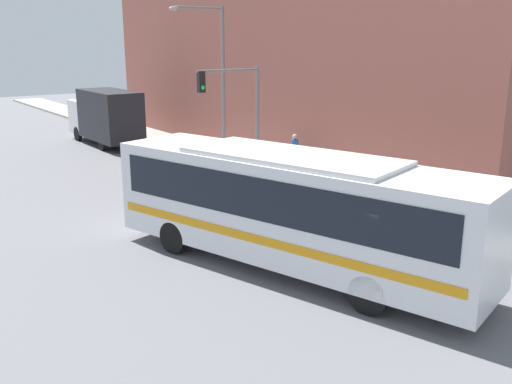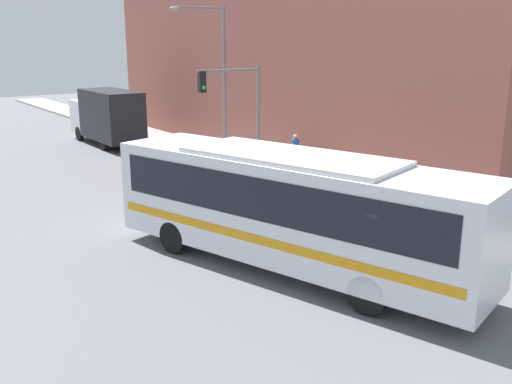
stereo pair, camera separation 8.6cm
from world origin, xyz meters
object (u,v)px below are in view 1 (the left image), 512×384
(delivery_truck, at_px, (105,116))
(parking_meter, at_px, (269,159))
(traffic_light_pole, at_px, (237,101))
(street_lamp, at_px, (216,72))
(city_bus, at_px, (291,204))
(pedestrian_near_corner, at_px, (295,153))
(fire_hydrant, at_px, (424,213))

(delivery_truck, bearing_deg, parking_meter, -79.19)
(traffic_light_pole, height_order, street_lamp, street_lamp)
(city_bus, bearing_deg, traffic_light_pole, 47.54)
(parking_meter, xyz_separation_m, pedestrian_near_corner, (1.43, -0.09, 0.13))
(fire_hydrant, height_order, street_lamp, street_lamp)
(city_bus, distance_m, pedestrian_near_corner, 11.33)
(traffic_light_pole, xyz_separation_m, street_lamp, (0.87, 3.06, 1.15))
(fire_hydrant, xyz_separation_m, pedestrian_near_corner, (1.43, 8.63, 0.56))
(parking_meter, bearing_deg, pedestrian_near_corner, -3.43)
(fire_hydrant, relative_size, parking_meter, 0.65)
(delivery_truck, relative_size, pedestrian_near_corner, 3.86)
(fire_hydrant, xyz_separation_m, parking_meter, (0.00, 8.72, 0.43))
(delivery_truck, bearing_deg, city_bus, -98.74)
(delivery_truck, xyz_separation_m, traffic_light_pole, (1.51, -12.10, 1.79))
(fire_hydrant, bearing_deg, parking_meter, 90.00)
(city_bus, distance_m, parking_meter, 10.54)
(delivery_truck, distance_m, traffic_light_pole, 12.32)
(pedestrian_near_corner, bearing_deg, street_lamp, 110.33)
(street_lamp, bearing_deg, fire_hydrant, -89.36)
(parking_meter, height_order, pedestrian_near_corner, pedestrian_near_corner)
(fire_hydrant, relative_size, pedestrian_near_corner, 0.43)
(traffic_light_pole, relative_size, pedestrian_near_corner, 2.69)
(fire_hydrant, height_order, traffic_light_pole, traffic_light_pole)
(city_bus, xyz_separation_m, fire_hydrant, (5.89, -0.02, -1.34))
(pedestrian_near_corner, bearing_deg, traffic_light_pole, 153.93)
(traffic_light_pole, xyz_separation_m, parking_meter, (1.01, -1.11, -2.60))
(fire_hydrant, distance_m, parking_meter, 8.73)
(city_bus, bearing_deg, pedestrian_near_corner, 33.60)
(delivery_truck, bearing_deg, fire_hydrant, -83.44)
(city_bus, bearing_deg, delivery_truck, 65.24)
(delivery_truck, height_order, pedestrian_near_corner, delivery_truck)
(city_bus, height_order, fire_hydrant, city_bus)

